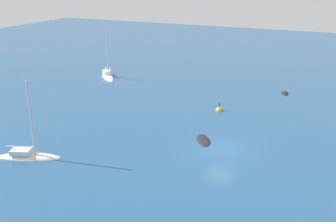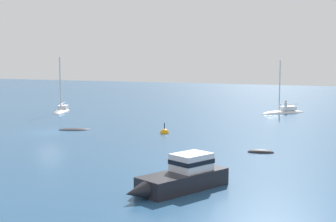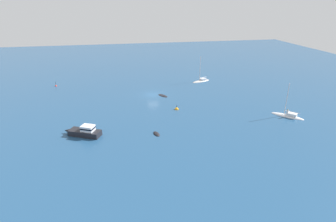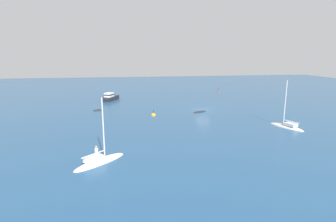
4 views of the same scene
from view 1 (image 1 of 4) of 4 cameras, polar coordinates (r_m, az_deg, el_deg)
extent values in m
plane|color=navy|center=(35.71, 7.62, -5.58)|extent=(160.00, 160.00, 0.00)
ellipsoid|color=black|center=(37.46, 5.09, -4.25)|extent=(3.19, 2.52, 0.34)
ellipsoid|color=silver|center=(36.02, -19.29, -6.35)|extent=(3.42, 5.66, 0.72)
cube|color=silver|center=(36.05, -20.36, -5.48)|extent=(1.59, 1.92, 0.41)
cylinder|color=silver|center=(34.47, -19.11, -1.01)|extent=(0.14, 0.14, 6.47)
cylinder|color=silver|center=(35.88, -20.48, -4.82)|extent=(1.01, 2.34, 0.12)
ellipsoid|color=black|center=(53.72, 16.42, 2.43)|extent=(2.06, 1.25, 0.49)
ellipsoid|color=white|center=(60.36, -8.65, 4.84)|extent=(5.35, 5.09, 0.71)
cube|color=white|center=(60.90, -8.79, 5.54)|extent=(1.99, 1.95, 0.47)
cylinder|color=silver|center=(59.03, -8.72, 7.89)|extent=(0.13, 0.13, 6.06)
cylinder|color=silver|center=(60.82, -8.82, 5.99)|extent=(2.05, 1.90, 0.11)
cylinder|color=white|center=(60.24, -8.23, 5.68)|extent=(0.32, 0.32, 1.01)
sphere|color=tan|center=(60.09, -8.26, 6.27)|extent=(0.24, 0.24, 0.24)
sphere|color=orange|center=(45.58, 7.37, 0.07)|extent=(0.82, 0.82, 0.82)
cylinder|color=black|center=(45.36, 7.40, 0.88)|extent=(0.08, 0.08, 0.54)
camera|label=2|loc=(65.57, 51.01, 5.39)|focal=53.50mm
camera|label=3|loc=(90.91, 25.97, 21.22)|focal=29.08mm
camera|label=4|loc=(74.06, -27.53, 13.83)|focal=28.42mm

